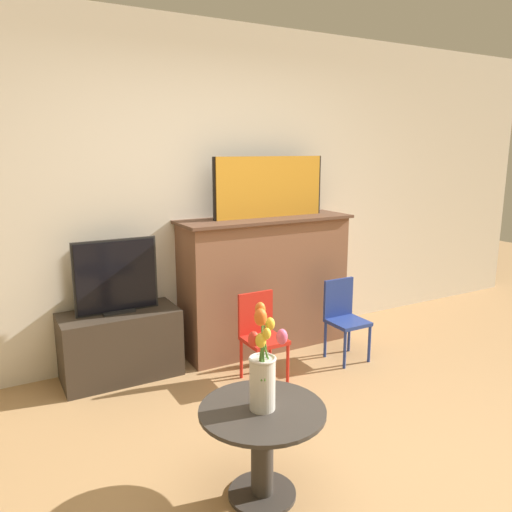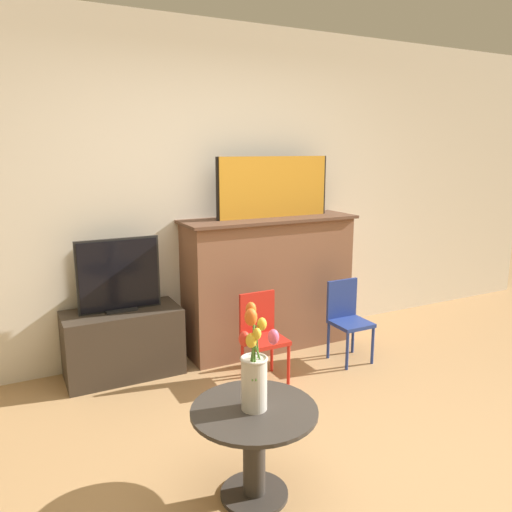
{
  "view_description": "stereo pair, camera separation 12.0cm",
  "coord_description": "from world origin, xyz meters",
  "px_view_note": "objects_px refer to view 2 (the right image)",
  "views": [
    {
      "loc": [
        -1.58,
        -1.7,
        1.7
      ],
      "look_at": [
        0.02,
        1.15,
        1.0
      ],
      "focal_mm": 35.0,
      "sensor_mm": 36.0,
      "label": 1
    },
    {
      "loc": [
        -1.48,
        -1.76,
        1.7
      ],
      "look_at": [
        0.02,
        1.15,
        1.0
      ],
      "focal_mm": 35.0,
      "sensor_mm": 36.0,
      "label": 2
    }
  ],
  "objects_px": {
    "painting": "(274,187)",
    "vase_tulips": "(254,370)",
    "chair_red": "(262,332)",
    "chair_blue": "(347,316)",
    "tv_monitor": "(119,276)"
  },
  "relations": [
    {
      "from": "painting",
      "to": "chair_blue",
      "type": "distance_m",
      "value": 1.22
    },
    {
      "from": "vase_tulips",
      "to": "painting",
      "type": "bearing_deg",
      "value": 58.34
    },
    {
      "from": "chair_blue",
      "to": "vase_tulips",
      "type": "height_order",
      "value": "vase_tulips"
    },
    {
      "from": "chair_red",
      "to": "chair_blue",
      "type": "xyz_separation_m",
      "value": [
        0.79,
        0.0,
        0.0
      ]
    },
    {
      "from": "chair_red",
      "to": "chair_blue",
      "type": "height_order",
      "value": "same"
    },
    {
      "from": "chair_blue",
      "to": "vase_tulips",
      "type": "bearing_deg",
      "value": -141.17
    },
    {
      "from": "painting",
      "to": "vase_tulips",
      "type": "bearing_deg",
      "value": -121.66
    },
    {
      "from": "painting",
      "to": "chair_blue",
      "type": "height_order",
      "value": "painting"
    },
    {
      "from": "chair_red",
      "to": "vase_tulips",
      "type": "bearing_deg",
      "value": -119.39
    },
    {
      "from": "painting",
      "to": "chair_red",
      "type": "xyz_separation_m",
      "value": [
        -0.4,
        -0.55,
        -1.02
      ]
    },
    {
      "from": "chair_blue",
      "to": "tv_monitor",
      "type": "bearing_deg",
      "value": 162.45
    },
    {
      "from": "painting",
      "to": "chair_red",
      "type": "bearing_deg",
      "value": -126.09
    },
    {
      "from": "painting",
      "to": "tv_monitor",
      "type": "distance_m",
      "value": 1.45
    },
    {
      "from": "painting",
      "to": "vase_tulips",
      "type": "xyz_separation_m",
      "value": [
        -1.05,
        -1.71,
        -0.71
      ]
    },
    {
      "from": "tv_monitor",
      "to": "vase_tulips",
      "type": "bearing_deg",
      "value": -81.28
    }
  ]
}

